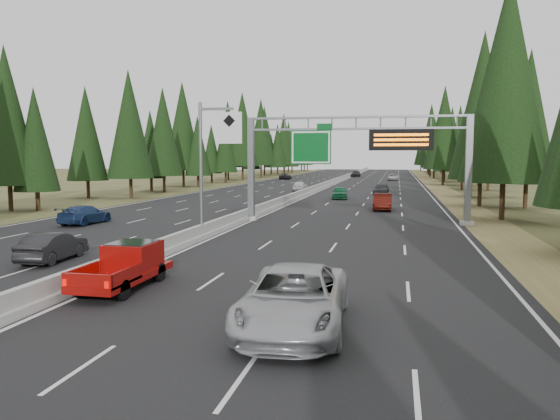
{
  "coord_description": "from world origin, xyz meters",
  "views": [
    {
      "loc": [
        11.26,
        -5.39,
        4.92
      ],
      "look_at": [
        5.82,
        20.0,
        2.38
      ],
      "focal_mm": 35.0,
      "sensor_mm": 36.0,
      "label": 1
    }
  ],
  "objects": [
    {
      "name": "shoulder_left",
      "position": [
        -17.8,
        80.0,
        0.03
      ],
      "size": [
        3.6,
        260.0,
        0.06
      ],
      "primitive_type": "cube",
      "color": "#3F411E",
      "rests_on": "ground"
    },
    {
      "name": "car_ahead_dkgrey",
      "position": [
        9.32,
        66.55,
        0.73
      ],
      "size": [
        2.06,
        4.58,
        1.3
      ],
      "primitive_type": "imported",
      "rotation": [
        0.0,
        0.0,
        -0.05
      ],
      "color": "black",
      "rests_on": "road"
    },
    {
      "name": "tree_row_right",
      "position": [
        22.02,
        61.53,
        9.37
      ],
      "size": [
        12.42,
        243.86,
        18.81
      ],
      "color": "black",
      "rests_on": "ground"
    },
    {
      "name": "car_ahead_green",
      "position": [
        4.83,
        57.72,
        0.8
      ],
      "size": [
        2.08,
        4.39,
        1.45
      ],
      "primitive_type": "imported",
      "rotation": [
        0.0,
        0.0,
        0.09
      ],
      "color": "#145932",
      "rests_on": "road"
    },
    {
      "name": "red_pickup",
      "position": [
        1.5,
        13.06,
        0.98
      ],
      "size": [
        1.78,
        4.97,
        1.62
      ],
      "color": "black",
      "rests_on": "road"
    },
    {
      "name": "car_onc_blue",
      "position": [
        -10.78,
        30.0,
        0.76
      ],
      "size": [
        2.14,
        4.8,
        1.37
      ],
      "primitive_type": "imported",
      "rotation": [
        0.0,
        0.0,
        3.09
      ],
      "color": "navy",
      "rests_on": "road"
    },
    {
      "name": "car_onc_far",
      "position": [
        -12.33,
        110.49,
        0.76
      ],
      "size": [
        2.52,
        4.99,
        1.35
      ],
      "primitive_type": "imported",
      "rotation": [
        0.0,
        0.0,
        3.2
      ],
      "color": "black",
      "rests_on": "road"
    },
    {
      "name": "car_ahead_white",
      "position": [
        10.48,
        110.07,
        0.74
      ],
      "size": [
        2.28,
        4.81,
        1.33
      ],
      "primitive_type": "imported",
      "rotation": [
        0.0,
        0.0,
        0.02
      ],
      "color": "#B3B3B3",
      "rests_on": "road"
    },
    {
      "name": "silver_minivan",
      "position": [
        8.5,
        9.38,
        0.94
      ],
      "size": [
        3.18,
        6.32,
        1.72
      ],
      "primitive_type": "imported",
      "rotation": [
        0.0,
        0.0,
        0.05
      ],
      "color": "#A8A8AD",
      "rests_on": "road"
    },
    {
      "name": "car_onc_near",
      "position": [
        -4.35,
        16.93,
        0.76
      ],
      "size": [
        1.74,
        4.23,
        1.36
      ],
      "primitive_type": "imported",
      "rotation": [
        0.0,
        0.0,
        3.21
      ],
      "color": "black",
      "rests_on": "road"
    },
    {
      "name": "sign_gantry",
      "position": [
        8.92,
        34.88,
        5.27
      ],
      "size": [
        16.75,
        0.98,
        7.8
      ],
      "color": "slate",
      "rests_on": "road"
    },
    {
      "name": "road",
      "position": [
        0.0,
        80.0,
        0.04
      ],
      "size": [
        32.0,
        260.0,
        0.08
      ],
      "primitive_type": "cube",
      "color": "black",
      "rests_on": "ground"
    },
    {
      "name": "car_ahead_far",
      "position": [
        1.5,
        128.12,
        0.88
      ],
      "size": [
        2.23,
        4.84,
        1.61
      ],
      "primitive_type": "imported",
      "rotation": [
        0.0,
        0.0,
        -0.07
      ],
      "color": "black",
      "rests_on": "road"
    },
    {
      "name": "median_barrier",
      "position": [
        0.0,
        80.0,
        0.41
      ],
      "size": [
        0.7,
        260.0,
        0.85
      ],
      "color": "gray",
      "rests_on": "road"
    },
    {
      "name": "hov_sign_pole",
      "position": [
        0.58,
        24.97,
        4.72
      ],
      "size": [
        2.8,
        0.5,
        8.0
      ],
      "color": "slate",
      "rests_on": "road"
    },
    {
      "name": "shoulder_right",
      "position": [
        17.8,
        80.0,
        0.03
      ],
      "size": [
        3.6,
        260.0,
        0.06
      ],
      "primitive_type": "cube",
      "color": "olive",
      "rests_on": "ground"
    },
    {
      "name": "car_ahead_dkred",
      "position": [
        10.05,
        45.0,
        0.84
      ],
      "size": [
        1.61,
        4.61,
        1.52
      ],
      "primitive_type": "imported",
      "rotation": [
        0.0,
        0.0,
        0.0
      ],
      "color": "#4C110A",
      "rests_on": "road"
    },
    {
      "name": "tree_row_left",
      "position": [
        -22.07,
        66.56,
        9.36
      ],
      "size": [
        11.4,
        244.62,
        18.95
      ],
      "color": "black",
      "rests_on": "ground"
    },
    {
      "name": "car_onc_white",
      "position": [
        -2.07,
        70.48,
        0.81
      ],
      "size": [
        1.76,
        4.31,
        1.47
      ],
      "primitive_type": "imported",
      "rotation": [
        0.0,
        0.0,
        3.13
      ],
      "color": "silver",
      "rests_on": "road"
    }
  ]
}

